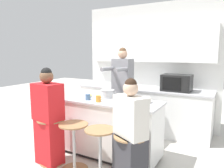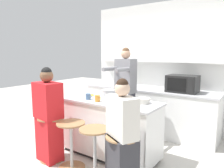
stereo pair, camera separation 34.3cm
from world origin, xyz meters
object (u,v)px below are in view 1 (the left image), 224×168
object	(u,v)px
kitchen_island	(110,128)
microwave	(177,83)
bar_stool_center_left	(74,144)
person_wrapped_blanket	(48,119)
fruit_bowl	(144,100)
person_seated_near	(130,141)
coffee_cup_near	(88,97)
bar_stool_leftmost	(52,138)
bar_stool_rightmost	(130,158)
coffee_cup_far	(98,99)
banana_bunch	(90,95)
potted_plant	(119,79)
bar_stool_center_right	(100,150)
person_cooking	(122,95)
cooking_pot	(108,94)

from	to	relation	value
kitchen_island	microwave	distance (m)	1.65
bar_stool_center_left	person_wrapped_blanket	xyz separation A→B (m)	(-0.45, -0.02, 0.29)
person_wrapped_blanket	fruit_bowl	bearing A→B (deg)	41.70
person_seated_near	coffee_cup_near	bearing A→B (deg)	-179.72
bar_stool_leftmost	bar_stool_rightmost	size ratio (longest dim) A/B	1.00
coffee_cup_far	banana_bunch	bearing A→B (deg)	141.97
bar_stool_rightmost	potted_plant	distance (m)	2.47
person_seated_near	bar_stool_center_right	bearing A→B (deg)	-154.68
person_cooking	cooking_pot	world-z (taller)	person_cooking
person_cooking	person_seated_near	bearing A→B (deg)	-55.12
banana_bunch	person_cooking	bearing A→B (deg)	55.58
bar_stool_center_left	cooking_pot	world-z (taller)	cooking_pot
kitchen_island	bar_stool_rightmost	size ratio (longest dim) A/B	2.39
bar_stool_leftmost	microwave	world-z (taller)	microwave
microwave	banana_bunch	bearing A→B (deg)	-133.14
kitchen_island	potted_plant	xyz separation A→B (m)	(-0.56, 1.40, 0.60)
person_wrapped_blanket	potted_plant	world-z (taller)	person_wrapped_blanket
fruit_bowl	bar_stool_leftmost	bearing A→B (deg)	-147.31
bar_stool_center_left	bar_stool_rightmost	world-z (taller)	same
coffee_cup_near	bar_stool_rightmost	bearing A→B (deg)	-27.53
bar_stool_center_left	banana_bunch	bearing A→B (deg)	108.22
person_wrapped_blanket	banana_bunch	world-z (taller)	person_wrapped_blanket
bar_stool_center_left	microwave	distance (m)	2.30
kitchen_island	microwave	bearing A→B (deg)	62.18
fruit_bowl	bar_stool_center_right	bearing A→B (deg)	-111.58
coffee_cup_far	microwave	distance (m)	1.74
coffee_cup_far	microwave	size ratio (longest dim) A/B	0.20
person_cooking	banana_bunch	distance (m)	0.64
bar_stool_center_right	microwave	bearing A→B (deg)	75.94
kitchen_island	bar_stool_rightmost	world-z (taller)	kitchen_island
cooking_pot	microwave	bearing A→B (deg)	54.10
coffee_cup_far	potted_plant	distance (m)	1.65
person_cooking	bar_stool_center_right	bearing A→B (deg)	-71.30
person_wrapped_blanket	person_seated_near	bearing A→B (deg)	8.24
bar_stool_center_left	coffee_cup_far	xyz separation A→B (m)	(0.12, 0.46, 0.57)
person_cooking	fruit_bowl	xyz separation A→B (m)	(0.61, -0.51, 0.08)
bar_stool_leftmost	person_seated_near	world-z (taller)	person_seated_near
bar_stool_rightmost	microwave	bearing A→B (deg)	88.10
bar_stool_leftmost	banana_bunch	distance (m)	0.93
fruit_bowl	coffee_cup_far	size ratio (longest dim) A/B	1.92
person_wrapped_blanket	coffee_cup_near	xyz separation A→B (m)	(0.35, 0.52, 0.27)
bar_stool_center_right	person_wrapped_blanket	distance (m)	0.93
person_seated_near	coffee_cup_far	world-z (taller)	person_seated_near
kitchen_island	coffee_cup_near	xyz separation A→B (m)	(-0.32, -0.14, 0.50)
bar_stool_leftmost	bar_stool_center_right	xyz separation A→B (m)	(0.87, -0.01, 0.00)
kitchen_island	bar_stool_center_left	distance (m)	0.68
bar_stool_rightmost	cooking_pot	size ratio (longest dim) A/B	2.13
kitchen_island	bar_stool_leftmost	distance (m)	0.90
bar_stool_center_right	banana_bunch	xyz separation A→B (m)	(-0.68, 0.74, 0.54)
fruit_bowl	microwave	xyz separation A→B (m)	(0.20, 1.23, 0.12)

